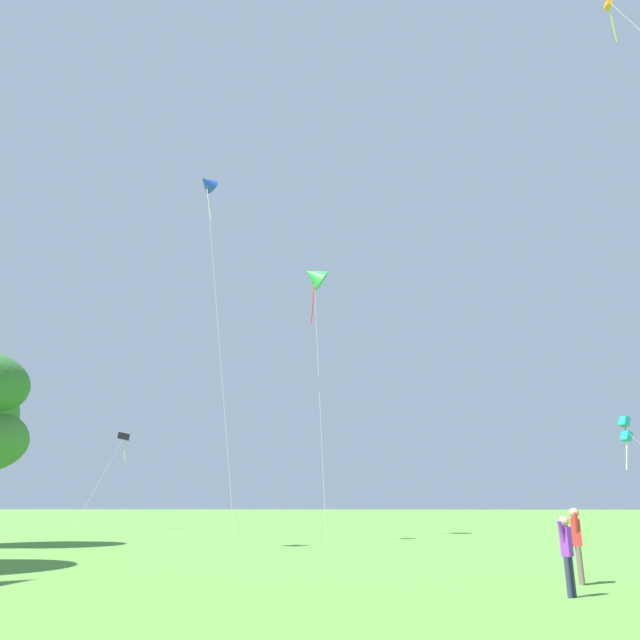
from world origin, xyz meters
TOP-DOWN VIEW (x-y plane):
  - kite_teal_box at (18.02, 38.57)m, footprint 1.10×10.34m
  - kite_blue_delta at (-7.42, 25.04)m, footprint 3.61×4.82m
  - kite_orange_box at (10.73, 17.82)m, footprint 1.95×11.23m
  - kite_black_large at (-17.18, 42.62)m, footprint 1.07×9.25m
  - kite_green_small at (-2.27, 32.44)m, footprint 1.96×7.86m
  - person_near_tree at (4.99, 13.04)m, footprint 0.23×0.55m
  - person_child_small at (4.05, 11.02)m, footprint 0.41×0.40m

SIDE VIEW (x-z plane):
  - person_child_small at x=4.05m, z-range 0.16..1.71m
  - person_near_tree at x=4.99m, z-range 0.17..1.87m
  - kite_black_large at x=-17.18m, z-range 2.57..9.60m
  - kite_teal_box at x=18.02m, z-range 2.75..10.11m
  - kite_green_small at x=-2.27m, z-range 7.16..23.34m
  - kite_blue_delta at x=-7.42m, z-range 8.51..26.69m
  - kite_orange_box at x=10.73m, z-range 9.88..32.16m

